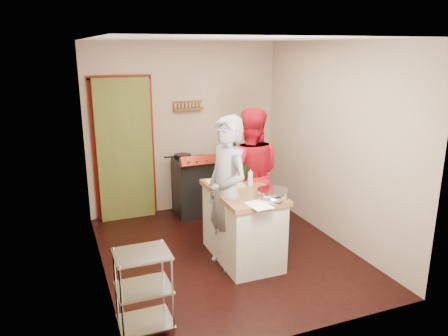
{
  "coord_description": "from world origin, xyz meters",
  "views": [
    {
      "loc": [
        -1.88,
        -4.67,
        2.53
      ],
      "look_at": [
        -0.03,
        0.0,
        1.12
      ],
      "focal_mm": 35.0,
      "sensor_mm": 36.0,
      "label": 1
    }
  ],
  "objects": [
    {
      "name": "person_red",
      "position": [
        0.44,
        0.31,
        0.89
      ],
      "size": [
        1.06,
        0.96,
        1.78
      ],
      "primitive_type": "imported",
      "rotation": [
        0.0,
        0.0,
        2.74
      ],
      "color": "#AB0B19",
      "rests_on": "ground"
    },
    {
      "name": "wire_shelving",
      "position": [
        -1.28,
        -1.2,
        0.44
      ],
      "size": [
        0.48,
        0.4,
        0.8
      ],
      "color": "silver",
      "rests_on": "ground"
    },
    {
      "name": "floor",
      "position": [
        0.0,
        0.0,
        0.0
      ],
      "size": [
        3.5,
        3.5,
        0.0
      ],
      "primitive_type": "plane",
      "color": "black",
      "rests_on": "ground"
    },
    {
      "name": "ceiling",
      "position": [
        0.0,
        0.0,
        2.61
      ],
      "size": [
        3.0,
        3.5,
        0.02
      ],
      "primitive_type": "cube",
      "color": "white",
      "rests_on": "back_wall"
    },
    {
      "name": "back_wall",
      "position": [
        -0.64,
        1.78,
        1.13
      ],
      "size": [
        3.0,
        0.44,
        2.6
      ],
      "color": "tan",
      "rests_on": "ground"
    },
    {
      "name": "left_wall",
      "position": [
        -1.5,
        0.0,
        1.3
      ],
      "size": [
        0.04,
        3.5,
        2.6
      ],
      "primitive_type": "cube",
      "color": "tan",
      "rests_on": "ground"
    },
    {
      "name": "right_wall",
      "position": [
        1.5,
        0.0,
        1.3
      ],
      "size": [
        0.04,
        3.5,
        2.6
      ],
      "primitive_type": "cube",
      "color": "tan",
      "rests_on": "ground"
    },
    {
      "name": "island",
      "position": [
        0.13,
        -0.2,
        0.47
      ],
      "size": [
        0.69,
        1.29,
        1.19
      ],
      "color": "beige",
      "rests_on": "ground"
    },
    {
      "name": "person_stripe",
      "position": [
        -0.11,
        -0.29,
        0.9
      ],
      "size": [
        0.54,
        0.72,
        1.8
      ],
      "primitive_type": "imported",
      "rotation": [
        0.0,
        0.0,
        -1.39
      ],
      "color": "#B0B1B6",
      "rests_on": "ground"
    },
    {
      "name": "stove",
      "position": [
        0.05,
        1.42,
        0.45
      ],
      "size": [
        0.6,
        0.63,
        1.0
      ],
      "color": "black",
      "rests_on": "ground"
    }
  ]
}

